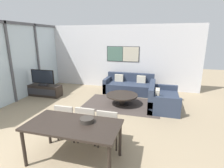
% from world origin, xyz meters
% --- Properties ---
extents(wall_back, '(7.18, 0.09, 2.80)m').
position_xyz_m(wall_back, '(0.01, 5.72, 1.40)').
color(wall_back, silver).
rests_on(wall_back, ground_plane).
extents(window_wall_left, '(0.07, 5.72, 2.80)m').
position_xyz_m(window_wall_left, '(-3.09, 2.86, 1.53)').
color(window_wall_left, silver).
rests_on(window_wall_left, ground_plane).
extents(area_rug, '(2.60, 1.64, 0.01)m').
position_xyz_m(area_rug, '(0.71, 3.61, 0.00)').
color(area_rug, '#473D38').
rests_on(area_rug, ground_plane).
extents(tv_console, '(1.42, 0.46, 0.44)m').
position_xyz_m(tv_console, '(-2.49, 3.72, 0.22)').
color(tv_console, black).
rests_on(tv_console, ground_plane).
extents(television, '(0.99, 0.20, 0.61)m').
position_xyz_m(television, '(-2.49, 3.72, 0.74)').
color(television, '#2D2D33').
rests_on(television, tv_console).
extents(sofa_main, '(2.01, 0.95, 0.79)m').
position_xyz_m(sofa_main, '(0.71, 5.05, 0.27)').
color(sofa_main, '#2D384C').
rests_on(sofa_main, ground_plane).
extents(sofa_side, '(0.95, 1.54, 0.79)m').
position_xyz_m(sofa_side, '(2.02, 3.72, 0.27)').
color(sofa_side, '#2D384C').
rests_on(sofa_side, ground_plane).
extents(coffee_table, '(1.08, 1.08, 0.36)m').
position_xyz_m(coffee_table, '(0.71, 3.61, 0.27)').
color(coffee_table, black).
rests_on(coffee_table, ground_plane).
extents(dining_table, '(1.70, 0.86, 0.77)m').
position_xyz_m(dining_table, '(0.46, 0.58, 0.69)').
color(dining_table, black).
rests_on(dining_table, ground_plane).
extents(dining_chair_left, '(0.46, 0.46, 0.85)m').
position_xyz_m(dining_chair_left, '(-0.03, 1.22, 0.50)').
color(dining_chair_left, '#B2A899').
rests_on(dining_chair_left, ground_plane).
extents(dining_chair_centre, '(0.46, 0.46, 0.85)m').
position_xyz_m(dining_chair_centre, '(0.46, 1.24, 0.50)').
color(dining_chair_centre, '#B2A899').
rests_on(dining_chair_centre, ground_plane).
extents(dining_chair_right, '(0.46, 0.46, 0.85)m').
position_xyz_m(dining_chair_right, '(0.95, 1.20, 0.50)').
color(dining_chair_right, '#B2A899').
rests_on(dining_chair_right, ground_plane).
extents(fruit_bowl, '(0.26, 0.26, 0.08)m').
position_xyz_m(fruit_bowl, '(0.68, 0.71, 0.81)').
color(fruit_bowl, '#332D28').
rests_on(fruit_bowl, dining_table).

